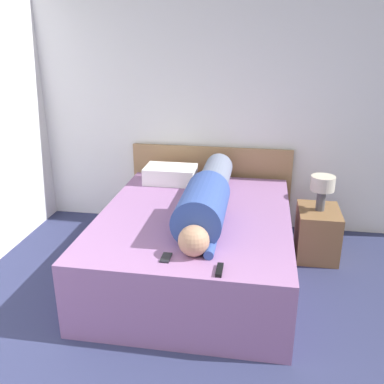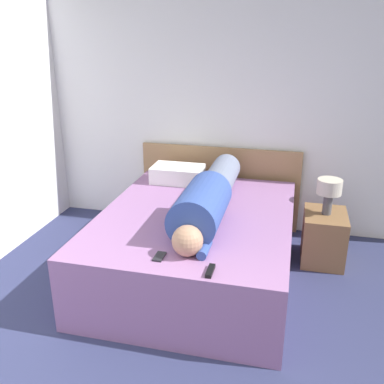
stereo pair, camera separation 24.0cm
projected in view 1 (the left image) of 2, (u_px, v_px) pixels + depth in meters
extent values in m
cube|color=white|center=(230.00, 107.00, 4.42)|extent=(5.30, 0.06, 2.60)
cube|color=#936699|center=(195.00, 244.00, 3.73)|extent=(1.60, 2.02, 0.59)
cube|color=#A37A51|center=(211.00, 186.00, 4.69)|extent=(1.72, 0.04, 0.89)
cube|color=brown|center=(317.00, 233.00, 4.08)|extent=(0.38, 0.50, 0.47)
cylinder|color=#4C4C51|center=(321.00, 200.00, 3.96)|extent=(0.08, 0.08, 0.20)
cylinder|color=beige|center=(323.00, 183.00, 3.90)|extent=(0.22, 0.22, 0.13)
sphere|color=tan|center=(194.00, 241.00, 2.91)|extent=(0.22, 0.22, 0.22)
cylinder|color=#334C99|center=(203.00, 207.00, 3.28)|extent=(0.37, 0.72, 0.37)
cylinder|color=slate|center=(214.00, 180.00, 4.02)|extent=(0.28, 0.85, 0.28)
cylinder|color=#334C99|center=(210.00, 248.00, 2.97)|extent=(0.07, 0.22, 0.07)
cube|color=white|center=(171.00, 174.00, 4.34)|extent=(0.51, 0.33, 0.17)
cube|color=black|center=(220.00, 270.00, 2.74)|extent=(0.04, 0.15, 0.02)
cube|color=black|center=(166.00, 258.00, 2.90)|extent=(0.06, 0.13, 0.01)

